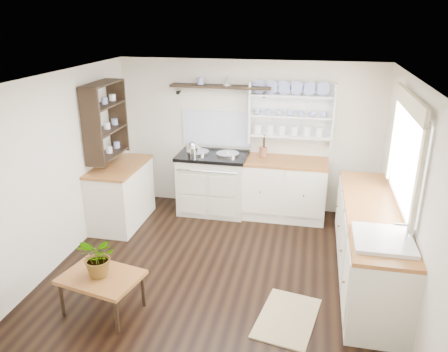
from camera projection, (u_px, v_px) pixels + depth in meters
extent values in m
cube|color=black|center=(222.00, 267.00, 5.38)|extent=(4.00, 3.80, 0.01)
cube|color=silver|center=(248.00, 136.00, 6.72)|extent=(4.00, 0.02, 2.30)
cube|color=silver|center=(408.00, 193.00, 4.59)|extent=(0.02, 3.80, 2.30)
cube|color=silver|center=(63.00, 168.00, 5.36)|extent=(0.02, 3.80, 2.30)
cube|color=white|center=(222.00, 77.00, 4.57)|extent=(4.00, 3.80, 0.01)
cube|color=white|center=(406.00, 157.00, 4.62)|extent=(0.04, 1.40, 1.00)
cube|color=white|center=(404.00, 157.00, 4.62)|extent=(0.02, 1.50, 1.10)
cube|color=beige|center=(410.00, 103.00, 4.42)|extent=(0.04, 1.55, 0.18)
cube|color=beige|center=(213.00, 184.00, 6.75)|extent=(1.01, 0.65, 0.89)
cube|color=black|center=(213.00, 156.00, 6.59)|extent=(1.05, 0.69, 0.05)
cylinder|color=silver|center=(198.00, 152.00, 6.62)|extent=(0.34, 0.34, 0.03)
cylinder|color=silver|center=(228.00, 154.00, 6.53)|extent=(0.34, 0.34, 0.03)
cylinder|color=silver|center=(207.00, 171.00, 6.30)|extent=(0.91, 0.02, 0.02)
cube|color=white|center=(283.00, 189.00, 6.58)|extent=(1.25, 0.60, 0.88)
cube|color=brown|center=(285.00, 162.00, 6.42)|extent=(1.27, 0.63, 0.04)
cube|color=white|center=(369.00, 245.00, 4.99)|extent=(0.60, 2.40, 0.88)
cube|color=brown|center=(374.00, 210.00, 4.84)|extent=(0.62, 2.43, 0.04)
cube|color=white|center=(382.00, 250.00, 4.18)|extent=(0.55, 0.60, 0.28)
cylinder|color=silver|center=(407.00, 234.00, 4.07)|extent=(0.02, 0.02, 0.22)
cube|color=white|center=(121.00, 195.00, 6.37)|extent=(0.60, 1.10, 0.88)
cube|color=brown|center=(119.00, 166.00, 6.22)|extent=(0.62, 1.13, 0.04)
cube|color=white|center=(292.00, 113.00, 6.43)|extent=(1.20, 0.03, 0.90)
cube|color=white|center=(291.00, 114.00, 6.35)|extent=(1.20, 0.22, 0.02)
cylinder|color=navy|center=(292.00, 95.00, 6.27)|extent=(0.20, 0.02, 0.20)
cube|color=black|center=(220.00, 86.00, 6.40)|extent=(1.50, 0.24, 0.04)
cone|color=black|center=(180.00, 92.00, 6.63)|extent=(0.06, 0.20, 0.06)
cone|color=black|center=(265.00, 95.00, 6.38)|extent=(0.06, 0.20, 0.06)
cube|color=black|center=(105.00, 120.00, 6.01)|extent=(0.28, 0.80, 1.05)
cylinder|color=brown|center=(263.00, 152.00, 6.52)|extent=(0.12, 0.12, 0.14)
cube|color=brown|center=(101.00, 277.00, 4.45)|extent=(0.88, 0.70, 0.04)
cylinder|color=black|center=(62.00, 299.00, 4.46)|extent=(0.04, 0.04, 0.38)
cylinder|color=black|center=(91.00, 276.00, 4.85)|extent=(0.04, 0.04, 0.38)
cylinder|color=black|center=(117.00, 316.00, 4.20)|extent=(0.04, 0.04, 0.38)
cylinder|color=black|center=(143.00, 290.00, 4.60)|extent=(0.04, 0.04, 0.38)
imported|color=#3F7233|center=(99.00, 257.00, 4.37)|extent=(0.51, 0.49, 0.44)
cube|color=#988858|center=(287.00, 318.00, 4.46)|extent=(0.69, 0.94, 0.02)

